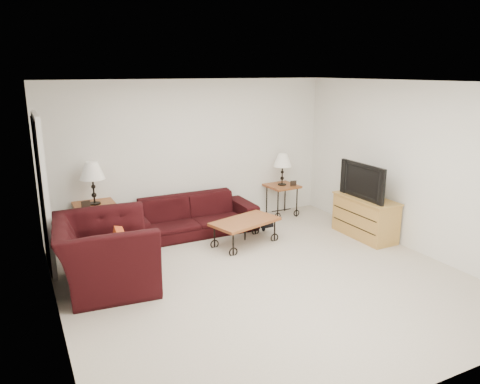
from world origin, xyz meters
name	(u,v)px	position (x,y,z in m)	size (l,w,h in m)	color
ground	(264,278)	(0.00, 0.00, 0.00)	(5.00, 5.00, 0.00)	beige
wall_back	(193,154)	(0.00, 2.50, 1.25)	(5.00, 0.02, 2.50)	white
wall_front	(426,256)	(0.00, -2.50, 1.25)	(5.00, 0.02, 2.50)	white
wall_left	(49,213)	(-2.50, 0.00, 1.25)	(0.02, 5.00, 2.50)	white
wall_right	(412,167)	(2.50, 0.00, 1.25)	(0.02, 5.00, 2.50)	white
ceiling	(267,82)	(0.00, 0.00, 2.50)	(5.00, 5.00, 0.00)	white
doorway	(43,196)	(-2.47, 1.65, 1.02)	(0.08, 0.94, 2.04)	black
sofa	(192,215)	(-0.22, 2.02, 0.31)	(2.12, 0.83, 0.62)	black
side_table_left	(97,225)	(-1.73, 2.20, 0.33)	(0.60, 0.60, 0.66)	#9B5927
side_table_right	(282,200)	(1.62, 2.20, 0.29)	(0.54, 0.54, 0.58)	#9B5927
lamp_left	(93,183)	(-1.73, 2.20, 0.99)	(0.37, 0.37, 0.66)	black
lamp_right	(282,169)	(1.62, 2.20, 0.88)	(0.33, 0.33, 0.58)	black
photo_frame_left	(86,204)	(-1.88, 2.05, 0.71)	(0.13, 0.02, 0.11)	black
photo_frame_right	(293,183)	(1.77, 2.05, 0.63)	(0.12, 0.02, 0.10)	black
coffee_table	(245,232)	(0.33, 1.19, 0.20)	(1.05, 0.57, 0.39)	#9B5927
armchair	(105,253)	(-1.88, 0.71, 0.44)	(1.34, 1.17, 0.87)	black
throw_pillow	(118,246)	(-1.73, 0.66, 0.52)	(0.39, 0.10, 0.39)	#C14218
tv_stand	(365,217)	(2.23, 0.62, 0.33)	(0.46, 1.10, 0.66)	tan
television	(367,181)	(2.21, 0.62, 0.94)	(0.98, 0.13, 0.57)	black
backpack	(264,219)	(0.88, 1.56, 0.21)	(0.33, 0.25, 0.42)	black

